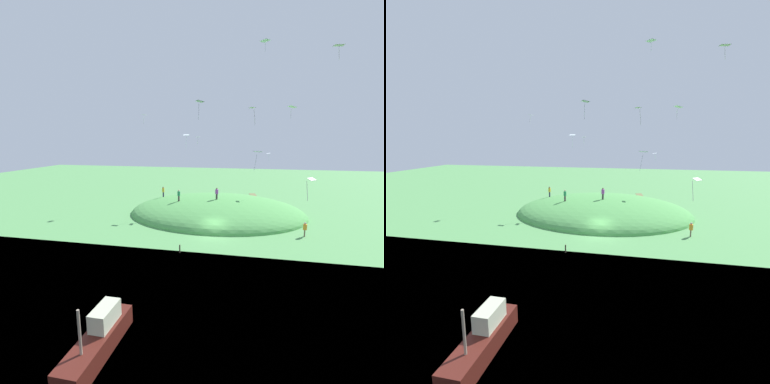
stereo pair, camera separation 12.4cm
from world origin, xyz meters
TOP-DOWN VIEW (x-y plane):
  - ground_plane at (0.00, 0.00)m, footprint 160.00×160.00m
  - grass_hill at (10.24, 0.92)m, footprint 21.55×27.04m
  - dirt_path at (23.32, -5.09)m, footprint 10.30×2.62m
  - boat_on_lake at (-20.65, 3.51)m, footprint 6.00×1.43m
  - person_with_child at (8.52, 0.72)m, footprint 0.57×0.57m
  - person_near_shore at (7.45, 6.27)m, footprint 0.48×0.48m
  - person_walking_path at (1.72, -10.76)m, footprint 0.55×0.55m
  - person_watching_kites at (12.23, 10.21)m, footprint 0.43×0.43m
  - kite_0 at (10.70, 5.89)m, footprint 0.67×0.93m
  - kite_1 at (-4.27, -4.15)m, footprint 0.75×0.76m
  - kite_2 at (-5.03, -11.16)m, footprint 0.71×0.93m
  - kite_3 at (13.54, -6.71)m, footprint 0.93×0.70m
  - kite_4 at (11.45, 4.13)m, footprint 0.79×0.56m
  - kite_5 at (-5.99, 0.68)m, footprint 1.14×1.01m
  - kite_6 at (-2.22, -4.81)m, footprint 0.94×1.11m
  - kite_7 at (-2.30, -5.09)m, footprint 1.12×1.11m
  - kite_8 at (0.95, -8.36)m, footprint 1.20×0.97m
  - kite_9 at (-9.93, -8.81)m, footprint 0.73×0.75m
  - kite_10 at (13.33, 13.62)m, footprint 0.88×0.70m
  - mooring_post at (-6.18, 2.65)m, footprint 0.14×0.14m

SIDE VIEW (x-z plane):
  - ground_plane at x=0.00m, z-range 0.00..0.00m
  - grass_hill at x=10.24m, z-range -2.67..2.67m
  - dirt_path at x=23.32m, z-range 0.00..0.04m
  - mooring_post at x=-6.18m, z-range 0.00..0.85m
  - boat_on_lake at x=-20.65m, z-range -0.99..2.58m
  - person_walking_path at x=1.72m, z-range 0.22..1.99m
  - person_watching_kites at x=12.23m, z-range 2.10..3.84m
  - person_near_shore at x=7.45m, z-range 2.57..4.30m
  - person_with_child at x=8.52m, z-range 2.85..4.61m
  - kite_9 at x=-9.93m, z-range 7.43..9.22m
  - kite_3 at x=13.54m, z-range 8.57..9.88m
  - kite_6 at x=-2.22m, z-range 9.07..11.14m
  - kite_4 at x=11.45m, z-range 11.14..12.31m
  - kite_0 at x=10.70m, z-range 10.91..13.04m
  - kite_1 at x=-4.27m, z-range 13.47..15.17m
  - kite_5 at x=-5.99m, z-range 14.04..15.77m
  - kite_8 at x=0.95m, z-range 14.28..15.66m
  - kite_10 at x=13.33m, z-range 14.65..16.08m
  - kite_2 at x=-5.03m, z-range 18.72..19.92m
  - kite_7 at x=-2.30m, z-range 20.39..21.46m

